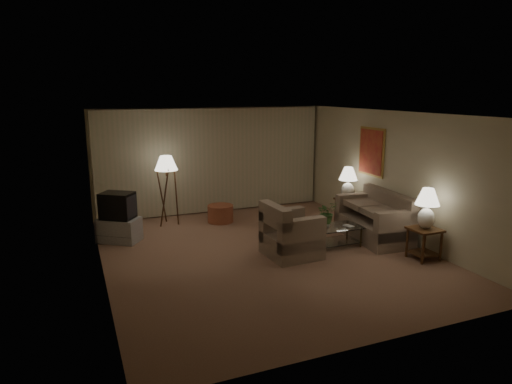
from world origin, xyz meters
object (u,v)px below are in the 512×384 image
(table_lamp_near, at_px, (427,205))
(ottoman, at_px, (220,214))
(armchair, at_px, (292,235))
(table_lamp_far, at_px, (348,180))
(side_table_far, at_px, (347,207))
(side_table_near, at_px, (424,238))
(floor_lamp, at_px, (167,189))
(vase, at_px, (326,224))
(sofa, at_px, (374,221))
(crt_tv, at_px, (117,206))
(coffee_table, at_px, (333,233))
(tv_cabinet, at_px, (119,230))

(table_lamp_near, relative_size, ottoman, 1.24)
(armchair, distance_m, table_lamp_far, 2.76)
(side_table_far, distance_m, table_lamp_near, 2.68)
(side_table_near, relative_size, floor_lamp, 0.37)
(ottoman, height_order, vase, vase)
(side_table_far, bearing_deg, table_lamp_near, -90.00)
(table_lamp_far, bearing_deg, sofa, -96.84)
(table_lamp_near, bearing_deg, crt_tv, 148.08)
(armchair, relative_size, coffee_table, 0.92)
(table_lamp_far, relative_size, tv_cabinet, 0.77)
(sofa, relative_size, ottoman, 3.18)
(armchair, xyz_separation_m, side_table_near, (2.23, -1.10, -0.00))
(crt_tv, relative_size, floor_lamp, 0.48)
(side_table_far, distance_m, ottoman, 3.04)
(crt_tv, xyz_separation_m, vase, (3.83, -1.99, -0.28))
(armchair, xyz_separation_m, side_table_far, (2.23, 1.50, -0.01))
(sofa, distance_m, side_table_far, 1.26)
(ottoman, bearing_deg, vase, -61.30)
(table_lamp_far, height_order, coffee_table, table_lamp_far)
(table_lamp_near, distance_m, vase, 1.94)
(table_lamp_near, xyz_separation_m, ottoman, (-2.78, 3.82, -0.85))
(coffee_table, bearing_deg, floor_lamp, 134.25)
(tv_cabinet, distance_m, ottoman, 2.49)
(coffee_table, height_order, tv_cabinet, tv_cabinet)
(table_lamp_far, bearing_deg, side_table_far, 56.31)
(side_table_far, distance_m, tv_cabinet, 5.24)
(tv_cabinet, bearing_deg, table_lamp_near, 3.21)
(crt_tv, relative_size, vase, 5.14)
(crt_tv, height_order, floor_lamp, floor_lamp)
(side_table_near, height_order, vase, side_table_near)
(vase, bearing_deg, side_table_far, 44.55)
(side_table_far, height_order, coffee_table, side_table_far)
(sofa, height_order, ottoman, sofa)
(side_table_near, xyz_separation_m, coffee_table, (-1.22, 1.25, -0.13))
(ottoman, bearing_deg, armchair, -78.53)
(crt_tv, xyz_separation_m, ottoman, (2.42, 0.58, -0.57))
(side_table_far, relative_size, vase, 3.90)
(side_table_far, relative_size, table_lamp_far, 0.79)
(armchair, bearing_deg, side_table_near, -119.45)
(table_lamp_near, height_order, tv_cabinet, table_lamp_near)
(side_table_near, bearing_deg, tv_cabinet, 148.08)
(sofa, distance_m, crt_tv, 5.40)
(side_table_far, relative_size, tv_cabinet, 0.61)
(armchair, distance_m, floor_lamp, 3.50)
(tv_cabinet, xyz_separation_m, ottoman, (2.42, 0.58, -0.04))
(ottoman, bearing_deg, coffee_table, -58.79)
(armchair, bearing_deg, table_lamp_far, -59.21)
(side_table_near, xyz_separation_m, crt_tv, (-5.20, 3.24, 0.37))
(crt_tv, xyz_separation_m, floor_lamp, (1.21, 0.85, 0.08))
(sofa, xyz_separation_m, side_table_near, (0.15, -1.35, 0.01))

